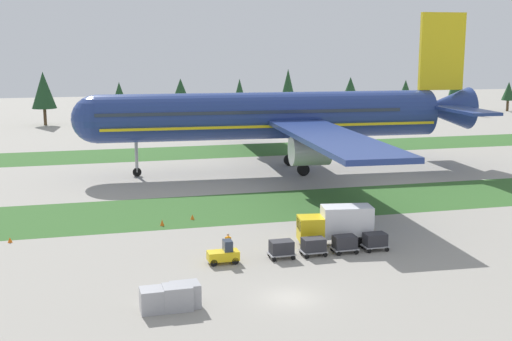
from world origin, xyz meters
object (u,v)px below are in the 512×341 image
object	(u,v)px
cargo_dolly_lead	(281,248)
catering_truck	(337,224)
ground_crew_marshaller	(228,242)
uld_container_2	(178,297)
cargo_dolly_second	(313,245)
cargo_dolly_fourth	(375,240)
taxiway_marker_1	(10,240)
taxiway_marker_3	(192,217)
airliner	(280,115)
baggage_tug	(224,254)
taxiway_marker_0	(162,223)
uld_container_0	(155,300)
cargo_dolly_third	(345,243)
uld_container_1	(185,295)

from	to	relation	value
cargo_dolly_lead	catering_truck	world-z (taller)	catering_truck
ground_crew_marshaller	uld_container_2	xyz separation A→B (m)	(-6.03, -11.50, -0.09)
cargo_dolly_second	cargo_dolly_fourth	xyz separation A→B (m)	(5.80, 0.08, 0.00)
cargo_dolly_fourth	taxiway_marker_1	bearing A→B (deg)	70.73
ground_crew_marshaller	taxiway_marker_3	distance (m)	12.10
ground_crew_marshaller	uld_container_2	bearing A→B (deg)	71.74
airliner	taxiway_marker_1	world-z (taller)	airliner
airliner	uld_container_2	xyz separation A→B (m)	(-21.36, -47.19, -7.26)
ground_crew_marshaller	baggage_tug	bearing A→B (deg)	80.46
uld_container_2	taxiway_marker_0	xyz separation A→B (m)	(1.43, 21.83, -0.53)
cargo_dolly_fourth	uld_container_2	xyz separation A→B (m)	(-18.81, -8.95, -0.06)
baggage_tug	taxiway_marker_1	world-z (taller)	baggage_tug
cargo_dolly_lead	taxiway_marker_0	xyz separation A→B (m)	(-8.69, 12.99, -0.60)
baggage_tug	cargo_dolly_second	world-z (taller)	baggage_tug
ground_crew_marshaller	taxiway_marker_1	distance (m)	20.54
uld_container_2	taxiway_marker_1	size ratio (longest dim) A/B	4.16
cargo_dolly_second	ground_crew_marshaller	xyz separation A→B (m)	(-6.99, 2.62, 0.03)
airliner	cargo_dolly_fourth	bearing A→B (deg)	179.42
baggage_tug	taxiway_marker_0	distance (m)	13.57
uld_container_0	uld_container_2	distance (m)	1.55
airliner	taxiway_marker_0	world-z (taller)	airliner
catering_truck	taxiway_marker_0	distance (m)	18.10
cargo_dolly_third	uld_container_1	bearing A→B (deg)	118.56
taxiway_marker_1	uld_container_1	bearing A→B (deg)	-55.11
uld_container_2	catering_truck	bearing A→B (deg)	35.21
cargo_dolly_second	uld_container_2	xyz separation A→B (m)	(-13.02, -8.87, -0.06)
cargo_dolly_fourth	taxiway_marker_3	world-z (taller)	cargo_dolly_fourth
catering_truck	taxiway_marker_0	xyz separation A→B (m)	(-14.70, 10.45, -1.63)
cargo_dolly_second	taxiway_marker_1	distance (m)	27.99
uld_container_0	uld_container_2	world-z (taller)	uld_container_2
cargo_dolly_lead	ground_crew_marshaller	bearing A→B (deg)	56.11
cargo_dolly_second	uld_container_0	world-z (taller)	uld_container_0
cargo_dolly_lead	taxiway_marker_0	world-z (taller)	cargo_dolly_lead
baggage_tug	uld_container_2	xyz separation A→B (m)	(-5.09, -8.77, 0.04)
baggage_tug	cargo_dolly_fourth	xyz separation A→B (m)	(13.72, 0.19, 0.10)
cargo_dolly_third	taxiway_marker_3	bearing A→B (deg)	36.56
ground_crew_marshaller	airliner	bearing A→B (deg)	-103.83
taxiway_marker_0	taxiway_marker_3	size ratio (longest dim) A/B	1.25
baggage_tug	ground_crew_marshaller	bearing A→B (deg)	-19.74
airliner	uld_container_2	world-z (taller)	airliner
cargo_dolly_second	taxiway_marker_3	world-z (taller)	cargo_dolly_second
taxiway_marker_3	catering_truck	bearing A→B (deg)	-46.91
uld_container_2	baggage_tug	bearing A→B (deg)	59.85
airliner	cargo_dolly_third	size ratio (longest dim) A/B	32.31
airliner	taxiway_marker_3	size ratio (longest dim) A/B	138.99
uld_container_2	uld_container_1	bearing A→B (deg)	26.73
baggage_tug	cargo_dolly_fourth	size ratio (longest dim) A/B	1.18
baggage_tug	uld_container_0	bearing A→B (deg)	142.05
cargo_dolly_second	uld_container_0	distance (m)	17.06
ground_crew_marshaller	cargo_dolly_fourth	bearing A→B (deg)	178.16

